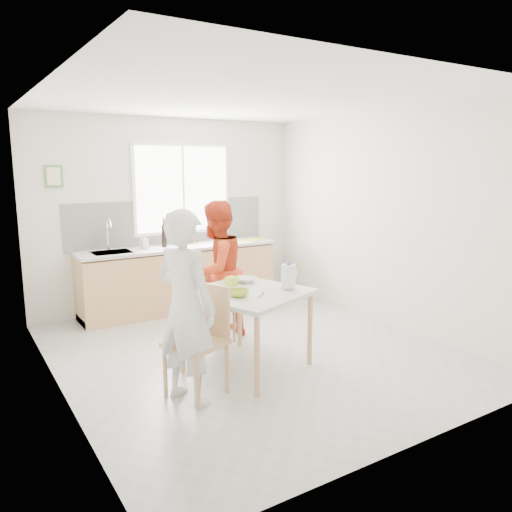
# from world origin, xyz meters

# --- Properties ---
(ground) EXTENTS (4.50, 4.50, 0.00)m
(ground) POSITION_xyz_m (0.00, 0.00, 0.00)
(ground) COLOR #B7B7B2
(ground) RESTS_ON ground
(room_shell) EXTENTS (4.50, 4.50, 4.50)m
(room_shell) POSITION_xyz_m (0.00, 0.00, 1.64)
(room_shell) COLOR silver
(room_shell) RESTS_ON ground
(window) EXTENTS (1.50, 0.06, 1.30)m
(window) POSITION_xyz_m (0.20, 2.23, 1.70)
(window) COLOR white
(window) RESTS_ON room_shell
(backsplash) EXTENTS (3.00, 0.02, 0.65)m
(backsplash) POSITION_xyz_m (0.00, 2.24, 1.23)
(backsplash) COLOR white
(backsplash) RESTS_ON room_shell
(picture_frame) EXTENTS (0.22, 0.03, 0.28)m
(picture_frame) POSITION_xyz_m (-1.55, 2.23, 1.90)
(picture_frame) COLOR #528A3E
(picture_frame) RESTS_ON room_shell
(kitchen_counter) EXTENTS (2.84, 0.64, 1.37)m
(kitchen_counter) POSITION_xyz_m (-0.00, 1.95, 0.42)
(kitchen_counter) COLOR tan
(kitchen_counter) RESTS_ON ground
(dining_table) EXTENTS (1.36, 1.36, 0.81)m
(dining_table) POSITION_xyz_m (-0.28, -0.37, 0.72)
(dining_table) COLOR silver
(dining_table) RESTS_ON ground
(chair_left) EXTENTS (0.59, 0.59, 0.99)m
(chair_left) POSITION_xyz_m (-0.91, -0.62, 0.54)
(chair_left) COLOR tan
(chair_left) RESTS_ON ground
(chair_far) EXTENTS (0.50, 0.50, 0.83)m
(chair_far) POSITION_xyz_m (-0.25, 0.52, 0.46)
(chair_far) COLOR tan
(chair_far) RESTS_ON ground
(person_white) EXTENTS (0.60, 0.72, 1.69)m
(person_white) POSITION_xyz_m (-1.08, -0.68, 0.85)
(person_white) COLOR white
(person_white) RESTS_ON ground
(person_red) EXTENTS (0.97, 0.87, 1.64)m
(person_red) POSITION_xyz_m (-0.14, 0.57, 0.82)
(person_red) COLOR red
(person_red) RESTS_ON ground
(bowl_green) EXTENTS (0.26, 0.26, 0.06)m
(bowl_green) POSITION_xyz_m (-0.45, -0.49, 0.84)
(bowl_green) COLOR #96B529
(bowl_green) RESTS_ON dining_table
(bowl_white) EXTENTS (0.29, 0.29, 0.05)m
(bowl_white) POSITION_xyz_m (-0.09, -0.03, 0.83)
(bowl_white) COLOR white
(bowl_white) RESTS_ON dining_table
(milk_jug) EXTENTS (0.20, 0.14, 0.26)m
(milk_jug) POSITION_xyz_m (0.12, -0.51, 0.94)
(milk_jug) COLOR white
(milk_jug) RESTS_ON dining_table
(green_box) EXTENTS (0.13, 0.13, 0.09)m
(green_box) POSITION_xyz_m (-0.29, -0.07, 0.85)
(green_box) COLOR #B6D932
(green_box) RESTS_ON dining_table
(spoon) EXTENTS (0.13, 0.12, 0.01)m
(spoon) POSITION_xyz_m (-0.27, -0.60, 0.82)
(spoon) COLOR #A5A5AA
(spoon) RESTS_ON dining_table
(cutting_board) EXTENTS (0.42, 0.36, 0.01)m
(cutting_board) POSITION_xyz_m (1.16, 1.84, 0.93)
(cutting_board) COLOR #A8CD2F
(cutting_board) RESTS_ON kitchen_counter
(wine_bottle_a) EXTENTS (0.07, 0.07, 0.32)m
(wine_bottle_a) POSITION_xyz_m (-0.21, 1.99, 1.08)
(wine_bottle_a) COLOR black
(wine_bottle_a) RESTS_ON kitchen_counter
(wine_bottle_b) EXTENTS (0.07, 0.07, 0.30)m
(wine_bottle_b) POSITION_xyz_m (0.15, 2.07, 1.07)
(wine_bottle_b) COLOR black
(wine_bottle_b) RESTS_ON kitchen_counter
(jar_amber) EXTENTS (0.06, 0.06, 0.16)m
(jar_amber) POSITION_xyz_m (0.27, 2.08, 1.00)
(jar_amber) COLOR olive
(jar_amber) RESTS_ON kitchen_counter
(soap_bottle) EXTENTS (0.10, 0.10, 0.20)m
(soap_bottle) POSITION_xyz_m (-0.49, 2.00, 1.02)
(soap_bottle) COLOR #999999
(soap_bottle) RESTS_ON kitchen_counter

